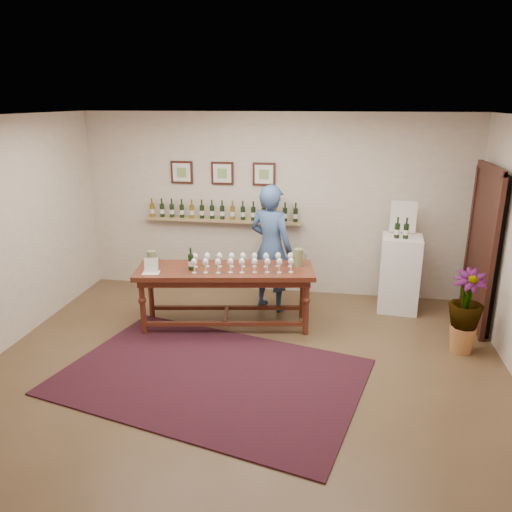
% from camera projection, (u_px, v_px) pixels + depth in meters
% --- Properties ---
extents(ground, '(6.00, 6.00, 0.00)m').
position_uv_depth(ground, '(245.00, 366.00, 5.80)').
color(ground, brown).
rests_on(ground, ground).
extents(room_shell, '(6.00, 6.00, 6.00)m').
position_uv_depth(room_shell, '(419.00, 239.00, 6.88)').
color(room_shell, beige).
rests_on(room_shell, ground).
extents(rug, '(3.68, 2.89, 0.02)m').
position_uv_depth(rug, '(211.00, 376.00, 5.57)').
color(rug, '#4E160E').
rests_on(rug, ground).
extents(tasting_table, '(2.43, 1.12, 0.83)m').
position_uv_depth(tasting_table, '(225.00, 277.00, 6.64)').
color(tasting_table, '#441B11').
rests_on(tasting_table, ground).
extents(table_glasses, '(1.49, 0.59, 0.20)m').
position_uv_depth(table_glasses, '(243.00, 262.00, 6.52)').
color(table_glasses, white).
rests_on(table_glasses, tasting_table).
extents(table_bottles, '(0.33, 0.23, 0.32)m').
position_uv_depth(table_bottles, '(191.00, 257.00, 6.53)').
color(table_bottles, black).
rests_on(table_bottles, tasting_table).
extents(pitcher_left, '(0.16, 0.16, 0.22)m').
position_uv_depth(pitcher_left, '(152.00, 259.00, 6.63)').
color(pitcher_left, olive).
rests_on(pitcher_left, tasting_table).
extents(pitcher_right, '(0.16, 0.16, 0.24)m').
position_uv_depth(pitcher_right, '(298.00, 257.00, 6.66)').
color(pitcher_right, olive).
rests_on(pitcher_right, tasting_table).
extents(menu_card, '(0.24, 0.19, 0.19)m').
position_uv_depth(menu_card, '(151.00, 265.00, 6.41)').
color(menu_card, silver).
rests_on(menu_card, tasting_table).
extents(display_pedestal, '(0.60, 0.60, 1.11)m').
position_uv_depth(display_pedestal, '(399.00, 273.00, 7.23)').
color(display_pedestal, white).
rests_on(display_pedestal, ground).
extents(pedestal_bottles, '(0.34, 0.12, 0.33)m').
position_uv_depth(pedestal_bottles, '(402.00, 227.00, 6.94)').
color(pedestal_bottles, black).
rests_on(pedestal_bottles, display_pedestal).
extents(info_sign, '(0.37, 0.05, 0.51)m').
position_uv_depth(info_sign, '(403.00, 217.00, 7.16)').
color(info_sign, silver).
rests_on(info_sign, display_pedestal).
extents(potted_plant, '(0.50, 0.50, 0.91)m').
position_uv_depth(potted_plant, '(465.00, 312.00, 5.99)').
color(potted_plant, '#AD6C39').
rests_on(potted_plant, ground).
extents(person, '(0.80, 0.68, 1.85)m').
position_uv_depth(person, '(271.00, 248.00, 7.17)').
color(person, '#314A75').
rests_on(person, ground).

